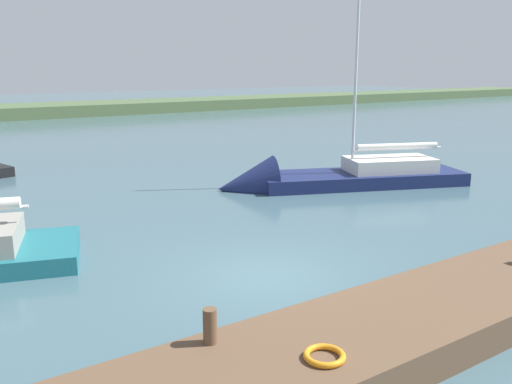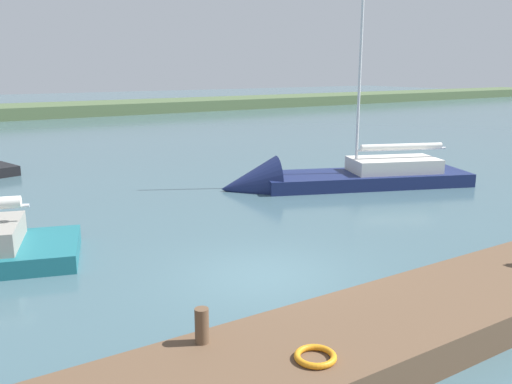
# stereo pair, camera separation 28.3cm
# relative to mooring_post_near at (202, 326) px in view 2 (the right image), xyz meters

# --- Properties ---
(ground_plane) EXTENTS (200.00, 200.00, 0.00)m
(ground_plane) POSITION_rel_mooring_post_near_xyz_m (-3.34, -3.19, -0.95)
(ground_plane) COLOR #42606B
(dock_pier) EXTENTS (22.29, 2.56, 0.65)m
(dock_pier) POSITION_rel_mooring_post_near_xyz_m (-3.34, 0.90, -0.62)
(dock_pier) COLOR brown
(dock_pier) RESTS_ON ground_plane
(mooring_post_near) EXTENTS (0.23, 0.23, 0.59)m
(mooring_post_near) POSITION_rel_mooring_post_near_xyz_m (0.00, 0.00, 0.00)
(mooring_post_near) COLOR brown
(mooring_post_near) RESTS_ON dock_pier
(life_ring_buoy) EXTENTS (0.66, 0.66, 0.10)m
(life_ring_buoy) POSITION_rel_mooring_post_near_xyz_m (-1.21, 1.41, -0.25)
(life_ring_buoy) COLOR orange
(life_ring_buoy) RESTS_ON dock_pier
(sailboat_near_dock) EXTENTS (10.95, 6.39, 11.43)m
(sailboat_near_dock) POSITION_rel_mooring_post_near_xyz_m (-11.12, -10.23, -0.74)
(sailboat_near_dock) COLOR navy
(sailboat_near_dock) RESTS_ON ground_plane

